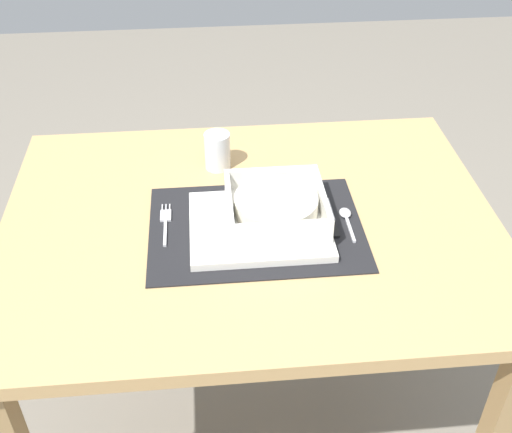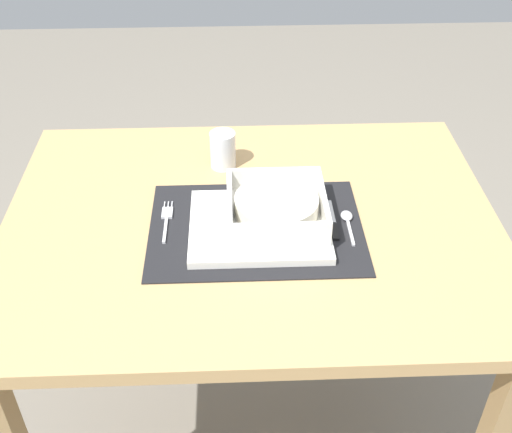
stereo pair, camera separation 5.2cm
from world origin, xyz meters
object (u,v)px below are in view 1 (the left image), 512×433
Objects in this scene: fork at (166,221)px; dining_table at (251,256)px; spoon at (346,216)px; drinking_glass at (218,152)px; butter_knife at (332,220)px; porridge_bowl at (276,207)px.

dining_table is at bearing -5.02° from fork.
spoon reaches higher than fork.
fork is at bearing 172.56° from spoon.
drinking_glass reaches higher than dining_table.
porridge_bowl is at bearing 174.47° from butter_knife.
porridge_bowl reaches higher than fork.
dining_table is 5.21× the size of porridge_bowl.
butter_knife is (0.33, -0.03, 0.00)m from fork.
spoon is at bearing -41.35° from drinking_glass.
butter_knife is at bearing -172.05° from spoon.
drinking_glass reaches higher than fork.
fork is at bearing 172.77° from butter_knife.
dining_table is 0.20m from butter_knife.
dining_table is 0.22m from spoon.
fork is (-0.17, 0.00, 0.11)m from dining_table.
drinking_glass reaches higher than porridge_bowl.
fork is 1.05× the size of butter_knife.
porridge_bowl reaches higher than butter_knife.
drinking_glass is at bearing 115.63° from porridge_bowl.
dining_table is at bearing 159.31° from porridge_bowl.
butter_knife reaches higher than dining_table.
drinking_glass reaches higher than spoon.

